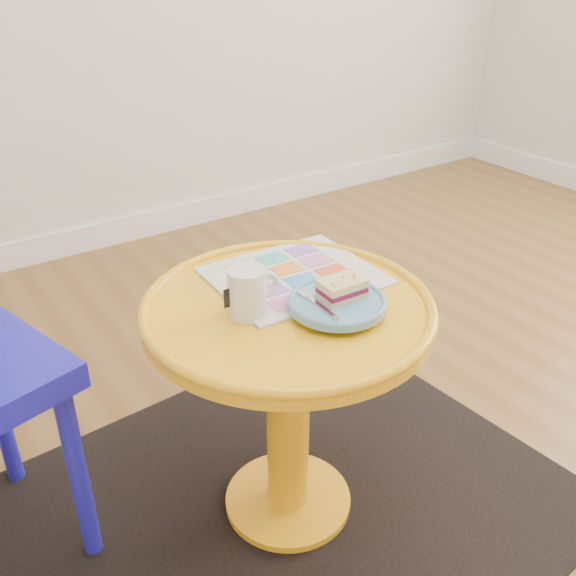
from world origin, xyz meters
TOP-DOWN VIEW (x-y plane):
  - floor at (0.00, 0.00)m, footprint 4.00×4.00m
  - room_walls at (-0.99, 0.99)m, footprint 4.00×4.00m
  - rug at (-0.61, 0.26)m, footprint 1.38×1.19m
  - side_table at (-0.61, 0.26)m, footprint 0.61×0.61m
  - newspaper at (-0.53, 0.35)m, footprint 0.36×0.31m
  - mug at (-0.70, 0.27)m, footprint 0.11×0.08m
  - plate at (-0.55, 0.18)m, footprint 0.20×0.20m
  - cake_slice at (-0.53, 0.18)m, footprint 0.09×0.06m
  - fork at (-0.59, 0.18)m, footprint 0.02×0.14m

SIDE VIEW (x-z plane):
  - floor at x=0.00m, z-range 0.00..0.00m
  - rug at x=-0.61m, z-range 0.00..0.01m
  - room_walls at x=-0.99m, z-range -1.94..2.06m
  - side_table at x=-0.61m, z-range 0.13..0.71m
  - newspaper at x=-0.53m, z-range 0.58..0.59m
  - plate at x=-0.55m, z-range 0.59..0.61m
  - fork at x=-0.59m, z-range 0.61..0.61m
  - cake_slice at x=-0.53m, z-range 0.61..0.65m
  - mug at x=-0.70m, z-range 0.58..0.68m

